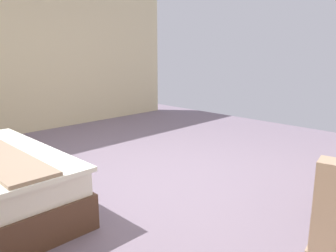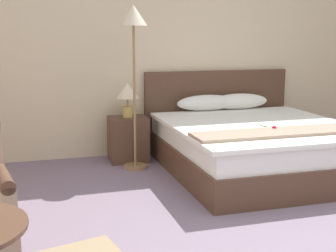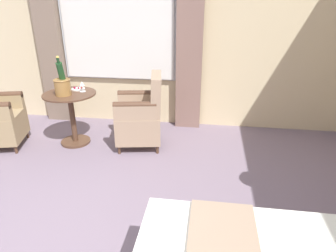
# 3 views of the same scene
# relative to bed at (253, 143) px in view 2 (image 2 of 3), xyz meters

# --- Properties ---
(wall_headboard_side) EXTENTS (6.52, 0.12, 3.07)m
(wall_headboard_side) POSITION_rel_bed_xyz_m (-0.39, 1.16, 1.23)
(wall_headboard_side) COLOR beige
(wall_headboard_side) RESTS_ON ground
(bed) EXTENTS (1.95, 2.25, 1.04)m
(bed) POSITION_rel_bed_xyz_m (0.00, 0.00, 0.00)
(bed) COLOR #503525
(bed) RESTS_ON ground
(nightstand) EXTENTS (0.47, 0.38, 0.53)m
(nightstand) POSITION_rel_bed_xyz_m (-1.25, 0.78, -0.04)
(nightstand) COLOR #503525
(nightstand) RESTS_ON ground
(bedside_lamp) EXTENTS (0.27, 0.27, 0.41)m
(bedside_lamp) POSITION_rel_bed_xyz_m (-1.25, 0.78, 0.52)
(bedside_lamp) COLOR tan
(bedside_lamp) RESTS_ON nightstand
(floor_lamp_brass) EXTENTS (0.30, 0.30, 1.82)m
(floor_lamp_brass) POSITION_rel_bed_xyz_m (-1.24, 0.46, 1.19)
(floor_lamp_brass) COLOR #967149
(floor_lamp_brass) RESTS_ON ground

